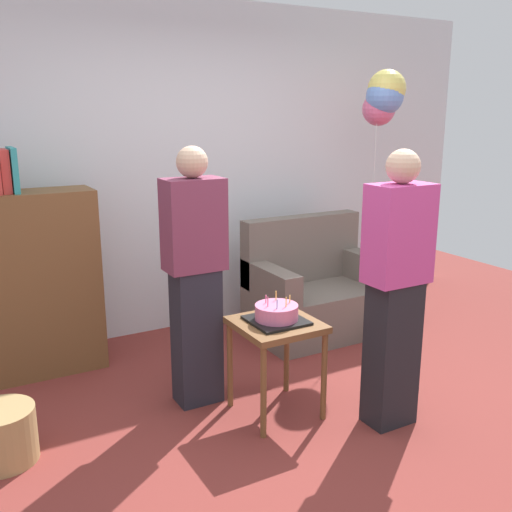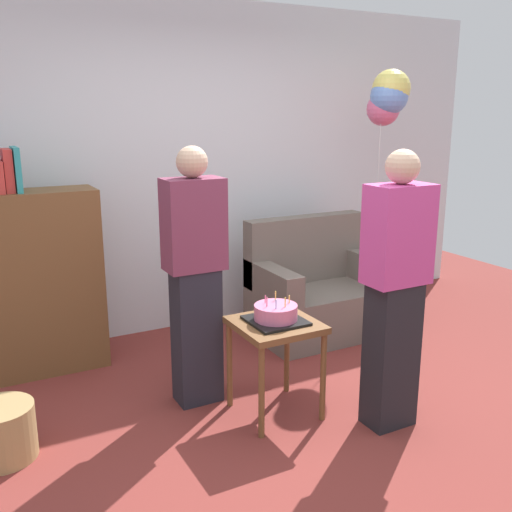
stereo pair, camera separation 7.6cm
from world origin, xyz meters
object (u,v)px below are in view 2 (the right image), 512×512
at_px(person_blowing_candles, 195,276).
at_px(side_table, 275,336).
at_px(person_holding_cake, 395,291).
at_px(birthday_cake, 276,314).
at_px(handbag, 401,337).
at_px(bookshelf, 41,279).
at_px(wicker_basket, 1,432).
at_px(balloon_bunch, 388,97).
at_px(couch, 318,293).

bearing_deg(person_blowing_candles, side_table, -56.54).
bearing_deg(person_holding_cake, person_blowing_candles, -33.07).
xyz_separation_m(birthday_cake, person_blowing_candles, (-0.36, 0.38, 0.18)).
bearing_deg(handbag, bookshelf, 159.15).
relative_size(person_blowing_candles, person_holding_cake, 1.00).
distance_m(person_holding_cake, handbag, 1.37).
relative_size(wicker_basket, balloon_bunch, 0.17).
height_order(wicker_basket, handbag, wicker_basket).
distance_m(couch, person_blowing_candles, 1.57).
height_order(side_table, person_blowing_candles, person_blowing_candles).
height_order(couch, birthday_cake, couch).
bearing_deg(wicker_basket, bookshelf, 69.11).
height_order(couch, wicker_basket, couch).
distance_m(bookshelf, balloon_bunch, 3.04).
xyz_separation_m(wicker_basket, balloon_bunch, (3.15, 0.70, 1.78)).
relative_size(side_table, person_holding_cake, 0.37).
bearing_deg(bookshelf, person_blowing_candles, -50.66).
bearing_deg(wicker_basket, person_blowing_candles, 5.22).
relative_size(bookshelf, balloon_bunch, 0.74).
relative_size(couch, person_blowing_candles, 0.67).
bearing_deg(side_table, birthday_cake, 34.27).
bearing_deg(bookshelf, couch, -8.62).
bearing_deg(couch, balloon_bunch, -3.45).
distance_m(bookshelf, wicker_basket, 1.25).
bearing_deg(balloon_bunch, person_holding_cake, -127.43).
height_order(couch, person_blowing_candles, person_blowing_candles).
bearing_deg(bookshelf, wicker_basket, -110.89).
distance_m(couch, wicker_basket, 2.64).
xyz_separation_m(side_table, birthday_cake, (0.00, 0.00, 0.14)).
xyz_separation_m(birthday_cake, balloon_bunch, (1.61, 0.97, 1.28)).
bearing_deg(handbag, wicker_basket, -177.88).
height_order(birthday_cake, person_blowing_candles, person_blowing_candles).
xyz_separation_m(person_holding_cake, balloon_bunch, (1.07, 1.40, 1.10)).
distance_m(couch, bookshelf, 2.18).
xyz_separation_m(person_blowing_candles, person_holding_cake, (0.89, -0.81, 0.00)).
height_order(couch, side_table, couch).
xyz_separation_m(person_holding_cake, wicker_basket, (-2.08, 0.70, -0.68)).
height_order(side_table, wicker_basket, side_table).
height_order(bookshelf, handbag, bookshelf).
bearing_deg(wicker_basket, birthday_cake, -10.07).
distance_m(side_table, person_holding_cake, 0.76).
height_order(birthday_cake, handbag, birthday_cake).
bearing_deg(birthday_cake, person_holding_cake, -38.44).
bearing_deg(birthday_cake, balloon_bunch, 31.20).
relative_size(side_table, balloon_bunch, 0.28).
bearing_deg(side_table, bookshelf, 130.46).
xyz_separation_m(couch, person_holding_cake, (-0.45, -1.44, 0.49)).
bearing_deg(person_holding_cake, wicker_basket, -9.58).
bearing_deg(person_blowing_candles, wicker_basket, 175.58).
bearing_deg(person_blowing_candles, birthday_cake, -56.54).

